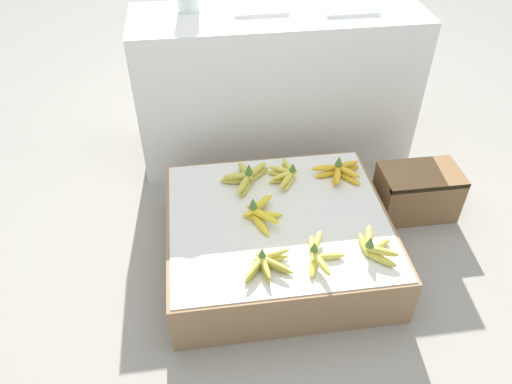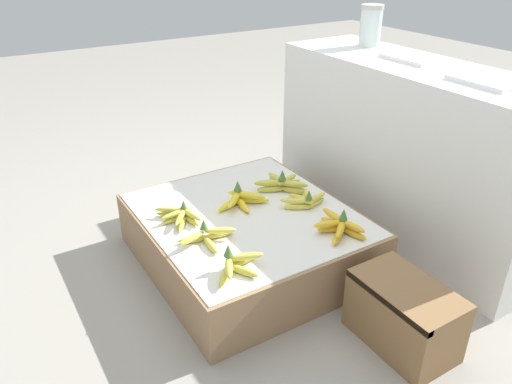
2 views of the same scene
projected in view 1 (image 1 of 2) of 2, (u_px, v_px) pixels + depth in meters
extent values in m
plane|color=gray|center=(277.00, 256.00, 2.23)|extent=(10.00, 10.00, 0.00)
cube|color=#997551|center=(277.00, 238.00, 2.16)|extent=(0.93, 0.84, 0.23)
cube|color=silver|center=(278.00, 218.00, 2.08)|extent=(0.90, 0.81, 0.00)
cube|color=white|center=(277.00, 88.00, 2.59)|extent=(1.41, 0.44, 0.79)
cube|color=olive|center=(417.00, 192.00, 2.38)|extent=(0.37, 0.22, 0.24)
cube|color=brown|center=(431.00, 188.00, 2.24)|extent=(0.37, 0.02, 0.02)
ellipsoid|color=gold|center=(255.00, 270.00, 1.85)|extent=(0.11, 0.13, 0.02)
ellipsoid|color=gold|center=(264.00, 269.00, 1.85)|extent=(0.04, 0.15, 0.02)
ellipsoid|color=gold|center=(275.00, 267.00, 1.86)|extent=(0.14, 0.10, 0.02)
ellipsoid|color=gold|center=(270.00, 260.00, 1.89)|extent=(0.15, 0.05, 0.02)
ellipsoid|color=gold|center=(256.00, 266.00, 1.83)|extent=(0.11, 0.13, 0.02)
ellipsoid|color=gold|center=(264.00, 264.00, 1.84)|extent=(0.04, 0.15, 0.02)
ellipsoid|color=gold|center=(272.00, 262.00, 1.85)|extent=(0.13, 0.11, 0.02)
ellipsoid|color=gold|center=(272.00, 255.00, 1.87)|extent=(0.15, 0.06, 0.02)
cone|color=#4C7533|center=(262.00, 252.00, 1.84)|extent=(0.03, 0.03, 0.04)
ellipsoid|color=#DBCC4C|center=(313.00, 265.00, 1.86)|extent=(0.06, 0.12, 0.03)
ellipsoid|color=#DBCC4C|center=(329.00, 256.00, 1.90)|extent=(0.12, 0.03, 0.03)
ellipsoid|color=#DBCC4C|center=(312.00, 246.00, 1.94)|extent=(0.04, 0.12, 0.03)
ellipsoid|color=#DBCC4C|center=(322.00, 264.00, 1.83)|extent=(0.06, 0.12, 0.03)
ellipsoid|color=#DBCC4C|center=(317.00, 241.00, 1.92)|extent=(0.08, 0.12, 0.03)
cone|color=#4C7533|center=(314.00, 246.00, 1.86)|extent=(0.03, 0.03, 0.04)
ellipsoid|color=gold|center=(381.00, 259.00, 1.89)|extent=(0.11, 0.10, 0.03)
ellipsoid|color=gold|center=(378.00, 247.00, 1.94)|extent=(0.12, 0.08, 0.03)
ellipsoid|color=gold|center=(364.00, 245.00, 1.94)|extent=(0.03, 0.12, 0.03)
ellipsoid|color=gold|center=(382.00, 251.00, 1.88)|extent=(0.12, 0.08, 0.03)
ellipsoid|color=gold|center=(369.00, 236.00, 1.94)|extent=(0.07, 0.13, 0.03)
cone|color=#4C7533|center=(370.00, 241.00, 1.87)|extent=(0.03, 0.03, 0.05)
ellipsoid|color=yellow|center=(259.00, 222.00, 2.04)|extent=(0.09, 0.17, 0.03)
ellipsoid|color=yellow|center=(262.00, 215.00, 2.07)|extent=(0.17, 0.05, 0.03)
ellipsoid|color=yellow|center=(259.00, 207.00, 2.11)|extent=(0.12, 0.16, 0.03)
ellipsoid|color=yellow|center=(262.00, 215.00, 2.03)|extent=(0.14, 0.14, 0.03)
ellipsoid|color=yellow|center=(259.00, 205.00, 2.07)|extent=(0.14, 0.13, 0.03)
cone|color=#4C7533|center=(253.00, 203.00, 2.02)|extent=(0.04, 0.04, 0.05)
ellipsoid|color=gold|center=(258.00, 174.00, 2.28)|extent=(0.12, 0.11, 0.03)
ellipsoid|color=gold|center=(245.00, 174.00, 2.28)|extent=(0.06, 0.14, 0.03)
ellipsoid|color=gold|center=(235.00, 181.00, 2.24)|extent=(0.14, 0.05, 0.03)
ellipsoid|color=gold|center=(246.00, 187.00, 2.21)|extent=(0.08, 0.14, 0.03)
ellipsoid|color=gold|center=(256.00, 170.00, 2.25)|extent=(0.12, 0.11, 0.03)
ellipsoid|color=gold|center=(245.00, 171.00, 2.25)|extent=(0.07, 0.14, 0.03)
ellipsoid|color=gold|center=(238.00, 176.00, 2.22)|extent=(0.14, 0.03, 0.03)
ellipsoid|color=gold|center=(244.00, 184.00, 2.18)|extent=(0.09, 0.13, 0.03)
cone|color=#4C7533|center=(249.00, 169.00, 2.20)|extent=(0.04, 0.04, 0.05)
ellipsoid|color=#DBCC4C|center=(288.00, 171.00, 2.29)|extent=(0.06, 0.13, 0.03)
ellipsoid|color=#DBCC4C|center=(281.00, 175.00, 2.28)|extent=(0.13, 0.08, 0.03)
ellipsoid|color=#DBCC4C|center=(282.00, 179.00, 2.25)|extent=(0.13, 0.05, 0.03)
ellipsoid|color=#DBCC4C|center=(289.00, 183.00, 2.23)|extent=(0.09, 0.12, 0.03)
ellipsoid|color=#DBCC4C|center=(289.00, 167.00, 2.28)|extent=(0.05, 0.13, 0.03)
ellipsoid|color=#DBCC4C|center=(282.00, 170.00, 2.26)|extent=(0.12, 0.09, 0.03)
ellipsoid|color=#DBCC4C|center=(285.00, 175.00, 2.23)|extent=(0.13, 0.06, 0.03)
ellipsoid|color=#DBCC4C|center=(287.00, 180.00, 2.21)|extent=(0.10, 0.12, 0.03)
cone|color=#4C7533|center=(293.00, 167.00, 2.23)|extent=(0.03, 0.03, 0.04)
ellipsoid|color=gold|center=(328.00, 174.00, 2.28)|extent=(0.13, 0.05, 0.03)
ellipsoid|color=gold|center=(336.00, 177.00, 2.26)|extent=(0.08, 0.13, 0.03)
ellipsoid|color=gold|center=(349.00, 178.00, 2.26)|extent=(0.10, 0.12, 0.03)
ellipsoid|color=gold|center=(347.00, 169.00, 2.30)|extent=(0.13, 0.06, 0.03)
ellipsoid|color=gold|center=(325.00, 168.00, 2.27)|extent=(0.13, 0.03, 0.03)
ellipsoid|color=gold|center=(338.00, 175.00, 2.23)|extent=(0.06, 0.13, 0.03)
ellipsoid|color=gold|center=(348.00, 172.00, 2.25)|extent=(0.10, 0.11, 0.03)
ellipsoid|color=gold|center=(346.00, 165.00, 2.28)|extent=(0.13, 0.06, 0.03)
cone|color=#4C7533|center=(339.00, 160.00, 2.25)|extent=(0.03, 0.03, 0.05)
cube|color=white|center=(260.00, 9.00, 2.35)|extent=(0.26, 0.17, 0.02)
cube|color=white|center=(350.00, 9.00, 2.34)|extent=(0.25, 0.16, 0.02)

